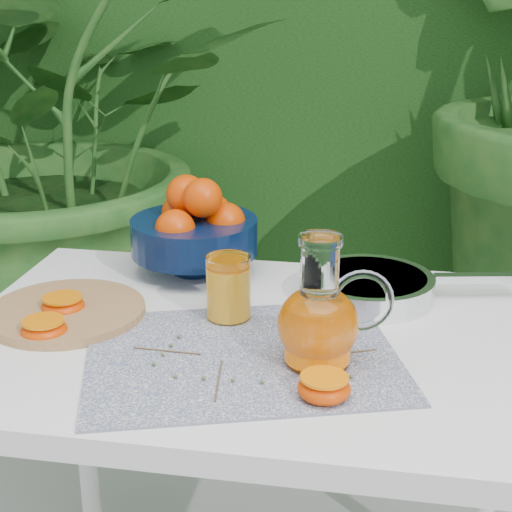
% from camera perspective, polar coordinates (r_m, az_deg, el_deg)
% --- Properties ---
extents(hedge_backdrop, '(8.00, 1.65, 2.50)m').
position_cam_1_polar(hedge_backdrop, '(3.26, 7.09, 17.56)').
color(hedge_backdrop, '#134012').
rests_on(hedge_backdrop, ground).
extents(potted_plant_left, '(2.36, 2.36, 1.72)m').
position_cam_1_polar(potted_plant_left, '(2.60, -14.89, 9.12)').
color(potted_plant_left, '#1C521C').
rests_on(potted_plant_left, ground).
extents(white_table, '(1.00, 0.70, 0.75)m').
position_cam_1_polar(white_table, '(1.35, -0.15, -8.75)').
color(white_table, white).
rests_on(white_table, ground).
extents(placemat, '(0.57, 0.50, 0.00)m').
position_cam_1_polar(placemat, '(1.23, -1.03, -7.29)').
color(placemat, '#0D194A').
rests_on(placemat, white_table).
extents(cutting_board, '(0.28, 0.28, 0.02)m').
position_cam_1_polar(cutting_board, '(1.41, -13.61, -3.98)').
color(cutting_board, olive).
rests_on(cutting_board, white_table).
extents(fruit_bowl, '(0.33, 0.33, 0.20)m').
position_cam_1_polar(fruit_bowl, '(1.56, -4.43, 2.04)').
color(fruit_bowl, black).
rests_on(fruit_bowl, white_table).
extents(juice_pitcher, '(0.19, 0.15, 0.20)m').
position_cam_1_polar(juice_pitcher, '(1.18, 4.67, -4.71)').
color(juice_pitcher, white).
rests_on(juice_pitcher, white_table).
extents(juice_tumbler, '(0.08, 0.08, 0.11)m').
position_cam_1_polar(juice_tumbler, '(1.34, -2.02, -2.42)').
color(juice_tumbler, white).
rests_on(juice_tumbler, white_table).
extents(saute_pan, '(0.44, 0.28, 0.05)m').
position_cam_1_polar(saute_pan, '(1.46, 8.36, -2.15)').
color(saute_pan, silver).
rests_on(saute_pan, white_table).
extents(orange_halves, '(0.56, 0.29, 0.04)m').
position_cam_1_polar(orange_halves, '(1.27, -8.92, -5.92)').
color(orange_halves, '#CE3B02').
rests_on(orange_halves, white_table).
extents(thyme_sprigs, '(0.38, 0.25, 0.01)m').
position_cam_1_polar(thyme_sprigs, '(1.21, -0.91, -7.61)').
color(thyme_sprigs, brown).
rests_on(thyme_sprigs, white_table).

